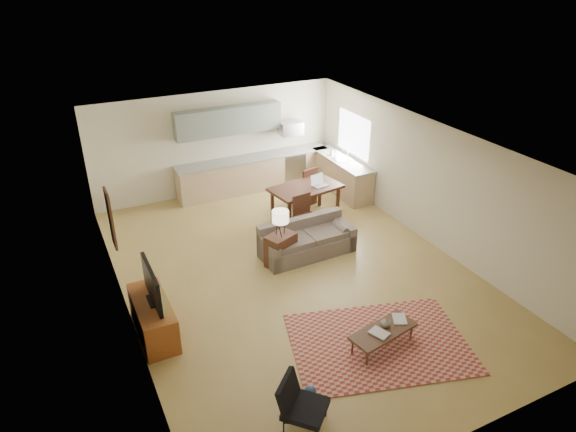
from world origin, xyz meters
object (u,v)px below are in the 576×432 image
sofa (307,239)px  console_table (281,250)px  tv_credenza (153,318)px  armchair (305,405)px  dining_table (305,203)px  coffee_table (382,338)px

sofa → console_table: sofa is taller
sofa → tv_credenza: size_ratio=1.48×
armchair → dining_table: dining_table is taller
sofa → dining_table: size_ratio=1.26×
armchair → console_table: 4.06m
coffee_table → armchair: bearing=-166.9°
armchair → tv_credenza: size_ratio=0.52×
sofa → coffee_table: (-0.28, -3.12, -0.19)m
coffee_table → console_table: console_table is taller
coffee_table → console_table: size_ratio=1.66×
console_table → sofa: bearing=-10.8°
armchair → console_table: armchair is taller
sofa → tv_credenza: (-3.53, -1.14, -0.04)m
dining_table → coffee_table: bearing=-111.1°
coffee_table → tv_credenza: (-3.25, 1.98, 0.15)m
armchair → console_table: (1.44, 3.80, -0.01)m
coffee_table → dining_table: 4.71m
tv_credenza → sofa: bearing=17.8°
sofa → dining_table: dining_table is taller
dining_table → armchair: bearing=-126.6°
armchair → tv_credenza: 3.12m
sofa → tv_credenza: bearing=-163.8°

